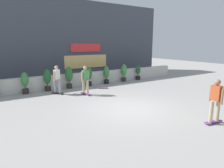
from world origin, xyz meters
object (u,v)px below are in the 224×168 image
potted_plant_4 (89,75)px  potted_plant_5 (106,74)px  potted_plant_2 (47,79)px  skater_by_wall_right (57,78)px  potted_plant_7 (138,72)px  skater_far_left (85,79)px  skateboard_near_camera (102,88)px  potted_plant_6 (124,72)px  potted_plant_1 (25,82)px  potted_plant_3 (69,76)px  skater_foreground (216,99)px

potted_plant_4 → potted_plant_5: potted_plant_4 is taller
potted_plant_2 → skater_by_wall_right: (0.27, -1.09, 0.15)m
potted_plant_7 → skater_by_wall_right: bearing=-171.3°
skater_far_left → skateboard_near_camera: bearing=29.9°
potted_plant_6 → potted_plant_4: bearing=180.0°
potted_plant_4 → potted_plant_6: size_ratio=0.99×
potted_plant_6 → potted_plant_7: potted_plant_6 is taller
potted_plant_1 → potted_plant_5: 5.64m
potted_plant_3 → skater_by_wall_right: bearing=-136.4°
potted_plant_6 → skater_by_wall_right: bearing=-169.1°
potted_plant_2 → potted_plant_3: size_ratio=0.95×
skateboard_near_camera → potted_plant_2: bearing=159.0°
skater_by_wall_right → skater_far_left: bearing=-39.3°
potted_plant_5 → skateboard_near_camera: bearing=-131.9°
potted_plant_5 → skater_far_left: size_ratio=0.78×
potted_plant_5 → potted_plant_7: bearing=0.0°
potted_plant_5 → skater_far_left: (-2.73, -2.17, 0.20)m
potted_plant_4 → potted_plant_6: potted_plant_6 is taller
potted_plant_4 → skater_by_wall_right: 2.84m
potted_plant_2 → skateboard_near_camera: (3.22, -1.24, -0.73)m
potted_plant_1 → potted_plant_5: (5.64, -0.00, 0.02)m
potted_plant_3 → skater_foreground: skater_foreground is taller
potted_plant_6 → skater_far_left: (-4.35, -2.17, 0.16)m
potted_plant_2 → skater_by_wall_right: 1.14m
potted_plant_6 → skater_far_left: 4.86m
potted_plant_5 → potted_plant_2: bearing=180.0°
potted_plant_6 → potted_plant_5: bearing=-180.0°
potted_plant_4 → potted_plant_7: bearing=0.0°
skater_far_left → potted_plant_6: bearing=26.6°
potted_plant_6 → skater_foreground: size_ratio=0.81×
potted_plant_3 → potted_plant_1: bearing=180.0°
potted_plant_1 → potted_plant_2: 1.32m
potted_plant_3 → skater_foreground: (2.39, -8.64, 0.10)m
potted_plant_5 → potted_plant_7: (3.07, 0.00, -0.11)m
potted_plant_5 → skater_by_wall_right: 4.20m
potted_plant_2 → potted_plant_3: bearing=0.0°
potted_plant_2 → skater_far_left: bearing=-53.8°
skater_by_wall_right → skater_far_left: 1.70m
potted_plant_6 → skater_by_wall_right: size_ratio=0.81×
skater_far_left → skateboard_near_camera: size_ratio=2.34×
potted_plant_2 → skater_foreground: skater_foreground is taller
potted_plant_2 → skater_far_left: (1.59, -2.17, 0.15)m
skater_by_wall_right → potted_plant_3: bearing=43.6°
potted_plant_3 → skater_foreground: size_ratio=0.86×
potted_plant_5 → potted_plant_7: potted_plant_5 is taller
skater_by_wall_right → skater_far_left: (1.32, -1.08, 0.00)m
potted_plant_2 → potted_plant_4: potted_plant_2 is taller
potted_plant_6 → skateboard_near_camera: size_ratio=1.89×
potted_plant_4 → skater_far_left: (-1.30, -2.17, 0.18)m
potted_plant_5 → skater_foreground: (-0.51, -8.64, 0.20)m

